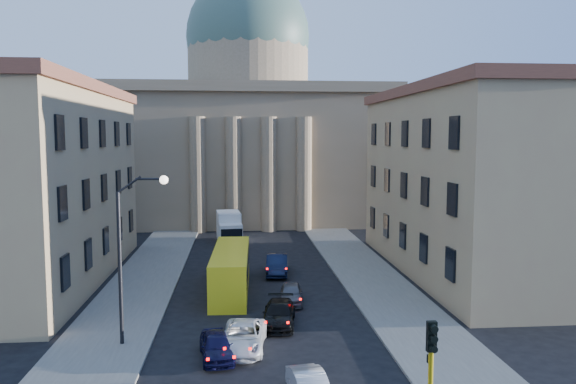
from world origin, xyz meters
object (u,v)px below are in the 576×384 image
at_px(street_lamp, 130,245).
at_px(box_truck, 229,229).
at_px(traffic_light, 431,368).
at_px(city_bus, 231,269).
at_px(car_left_near, 216,346).

distance_m(street_lamp, box_truck, 28.41).
height_order(traffic_light, city_bus, traffic_light).
distance_m(city_bus, box_truck, 17.96).
relative_size(street_lamp, box_truck, 1.52).
distance_m(traffic_light, box_truck, 38.58).
distance_m(traffic_light, city_bus, 21.17).
relative_size(street_lamp, city_bus, 0.84).
bearing_deg(car_left_near, street_lamp, 147.22).
xyz_separation_m(car_left_near, box_truck, (0.17, 29.85, 0.83)).
distance_m(traffic_light, street_lamp, 16.06).
xyz_separation_m(traffic_light, city_bus, (-7.33, 19.83, -1.00)).
bearing_deg(box_truck, traffic_light, -84.03).
bearing_deg(street_lamp, car_left_near, -25.25).
height_order(street_lamp, city_bus, street_lamp).
height_order(traffic_light, box_truck, traffic_light).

